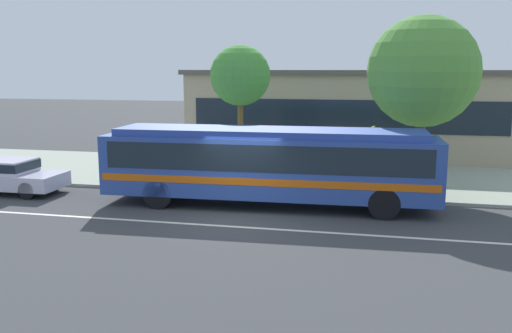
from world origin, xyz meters
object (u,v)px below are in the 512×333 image
at_px(street_tree_mid_block, 423,72).
at_px(transit_bus, 269,161).
at_px(sedan_behind_bus, 2,174).
at_px(pedestrian_waiting_near_sign, 220,156).
at_px(bus_stop_sign, 372,152).
at_px(street_tree_near_stop, 240,76).

bearing_deg(street_tree_mid_block, transit_bus, -146.61).
bearing_deg(sedan_behind_bus, pedestrian_waiting_near_sign, 24.04).
height_order(transit_bus, bus_stop_sign, transit_bus).
xyz_separation_m(transit_bus, sedan_behind_bus, (-10.31, -0.18, -0.83)).
xyz_separation_m(transit_bus, bus_stop_sign, (3.39, 1.79, 0.18)).
bearing_deg(transit_bus, pedestrian_waiting_near_sign, 130.06).
bearing_deg(sedan_behind_bus, street_tree_mid_block, 12.98).
bearing_deg(bus_stop_sign, street_tree_mid_block, 42.55).
xyz_separation_m(pedestrian_waiting_near_sign, street_tree_near_stop, (0.53, 1.36, 3.20)).
bearing_deg(street_tree_near_stop, bus_stop_sign, -26.57).
height_order(pedestrian_waiting_near_sign, bus_stop_sign, bus_stop_sign).
bearing_deg(bus_stop_sign, street_tree_near_stop, 153.43).
distance_m(bus_stop_sign, street_tree_mid_block, 3.66).
xyz_separation_m(sedan_behind_bus, street_tree_mid_block, (15.43, 3.56, 3.82)).
xyz_separation_m(bus_stop_sign, street_tree_near_stop, (-5.56, 2.78, 2.61)).
xyz_separation_m(sedan_behind_bus, street_tree_near_stop, (8.14, 4.75, 3.62)).
distance_m(transit_bus, street_tree_mid_block, 6.82).
distance_m(transit_bus, bus_stop_sign, 3.84).
xyz_separation_m(bus_stop_sign, street_tree_mid_block, (1.73, 1.58, 2.81)).
height_order(sedan_behind_bus, bus_stop_sign, bus_stop_sign).
relative_size(transit_bus, bus_stop_sign, 4.50).
xyz_separation_m(sedan_behind_bus, pedestrian_waiting_near_sign, (7.61, 3.39, 0.43)).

